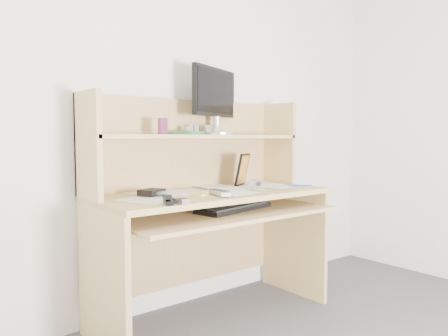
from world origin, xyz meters
TOP-DOWN VIEW (x-y plane):
  - back_wall at (0.00, 1.80)m, footprint 3.60×0.04m
  - desk at (0.00, 1.56)m, footprint 1.40×0.70m
  - paper_clutter at (0.00, 1.48)m, footprint 1.32×0.54m
  - keyboard at (0.07, 1.38)m, footprint 0.53×0.27m
  - tv_remote at (-0.08, 1.33)m, footprint 0.11×0.20m
  - flip_phone at (-0.40, 1.22)m, footprint 0.05×0.09m
  - stapler at (-0.45, 1.24)m, footprint 0.09×0.13m
  - wallet at (-0.37, 1.54)m, footprint 0.15×0.14m
  - sticky_note_pad at (-0.15, 1.40)m, footprint 0.08×0.08m
  - digital_camera at (0.26, 1.42)m, footprint 0.09×0.07m
  - game_case at (0.31, 1.59)m, footprint 0.14×0.09m
  - blue_pen at (0.57, 1.32)m, footprint 0.14×0.08m
  - card_box at (-0.26, 1.60)m, footprint 0.07×0.04m
  - shelf_book at (-0.08, 1.66)m, footprint 0.19×0.22m
  - chip_stack_a at (-0.05, 1.67)m, footprint 0.04×0.04m
  - chip_stack_b at (0.08, 1.65)m, footprint 0.05×0.05m
  - chip_stack_c at (0.12, 1.61)m, footprint 0.06×0.06m
  - chip_stack_d at (-0.00, 1.66)m, footprint 0.05×0.05m
  - monitor at (0.16, 1.68)m, footprint 0.46×0.26m

SIDE VIEW (x-z plane):
  - keyboard at x=0.07m, z-range 0.65..0.68m
  - desk at x=0.00m, z-range 0.04..1.34m
  - paper_clutter at x=0.00m, z-range 0.75..0.76m
  - sticky_note_pad at x=-0.15m, z-range 0.75..0.76m
  - blue_pen at x=0.57m, z-range 0.76..0.76m
  - tv_remote at x=-0.08m, z-range 0.76..0.78m
  - flip_phone at x=-0.40m, z-range 0.76..0.78m
  - wallet at x=-0.37m, z-range 0.76..0.79m
  - stapler at x=-0.45m, z-range 0.76..0.80m
  - digital_camera at x=0.26m, z-range 0.76..0.81m
  - game_case at x=0.31m, z-range 0.76..0.96m
  - shelf_book at x=-0.08m, z-range 1.08..1.10m
  - chip_stack_a at x=-0.05m, z-range 1.08..1.13m
  - chip_stack_c at x=0.12m, z-range 1.08..1.14m
  - chip_stack_b at x=0.08m, z-range 1.08..1.14m
  - chip_stack_d at x=0.00m, z-range 1.08..1.14m
  - card_box at x=-0.26m, z-range 1.08..1.17m
  - back_wall at x=0.00m, z-range 0.00..2.50m
  - monitor at x=0.16m, z-range 1.09..1.51m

